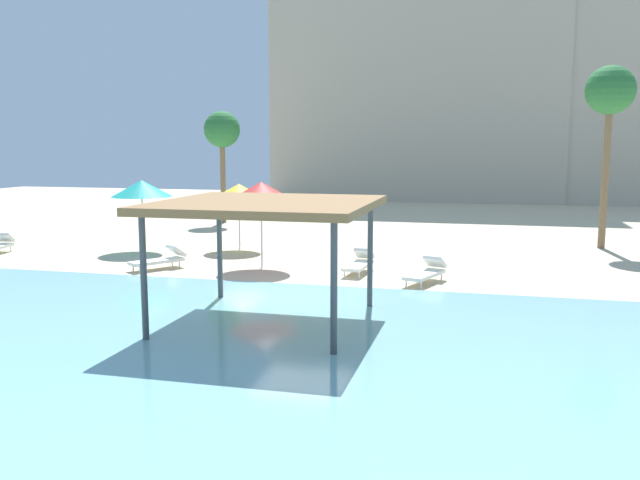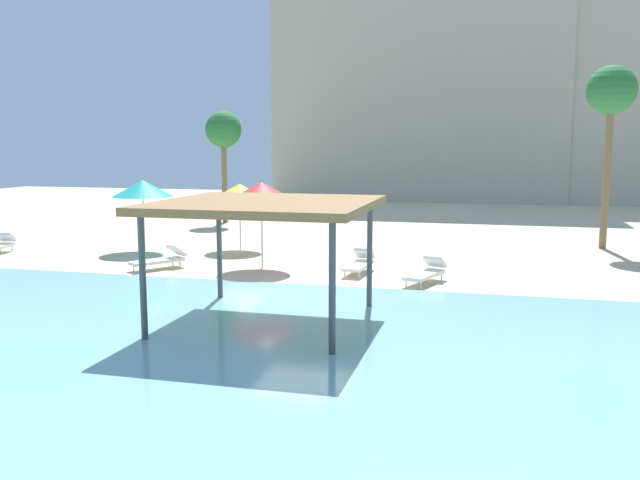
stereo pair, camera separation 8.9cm
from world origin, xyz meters
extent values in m
plane|color=beige|center=(0.00, 0.00, 0.00)|extent=(80.00, 80.00, 0.00)
cube|color=#7AB7C1|center=(0.00, -5.25, 0.02)|extent=(44.00, 13.50, 0.04)
cylinder|color=#42474C|center=(-2.12, -0.66, 1.33)|extent=(0.14, 0.14, 2.67)
cylinder|color=#42474C|center=(1.95, -0.66, 1.33)|extent=(0.14, 0.14, 2.67)
cylinder|color=#42474C|center=(-2.12, -4.73, 1.33)|extent=(0.14, 0.14, 2.67)
cylinder|color=#42474C|center=(1.95, -4.73, 1.33)|extent=(0.14, 0.14, 2.67)
cube|color=olive|center=(-0.09, -2.69, 2.76)|extent=(4.77, 4.77, 0.18)
cylinder|color=silver|center=(-4.69, 7.50, 1.00)|extent=(0.06, 0.06, 2.00)
cone|color=yellow|center=(-4.69, 7.50, 2.30)|extent=(2.16, 2.16, 0.59)
cylinder|color=silver|center=(-2.53, 3.94, 1.12)|extent=(0.06, 0.06, 2.25)
cone|color=red|center=(-2.53, 3.94, 2.57)|extent=(2.34, 2.34, 0.64)
cylinder|color=silver|center=(-8.22, 6.28, 1.06)|extent=(0.06, 0.06, 2.12)
cone|color=teal|center=(-8.22, 6.28, 2.44)|extent=(2.33, 2.33, 0.64)
cylinder|color=white|center=(3.01, 1.90, 0.11)|extent=(0.05, 0.05, 0.22)
cylinder|color=white|center=(2.55, 2.06, 0.11)|extent=(0.05, 0.05, 0.22)
cylinder|color=white|center=(3.49, 3.26, 0.11)|extent=(0.05, 0.05, 0.22)
cylinder|color=white|center=(3.03, 3.42, 0.11)|extent=(0.05, 0.05, 0.22)
cube|color=white|center=(3.02, 2.66, 0.27)|extent=(1.17, 1.90, 0.10)
cube|color=white|center=(3.27, 3.36, 0.55)|extent=(0.74, 0.68, 0.40)
cylinder|color=white|center=(0.99, 2.94, 0.11)|extent=(0.05, 0.05, 0.22)
cylinder|color=white|center=(0.51, 2.98, 0.11)|extent=(0.05, 0.05, 0.22)
cylinder|color=white|center=(1.11, 4.37, 0.11)|extent=(0.05, 0.05, 0.22)
cylinder|color=white|center=(0.63, 4.41, 0.11)|extent=(0.05, 0.05, 0.22)
cube|color=white|center=(0.81, 3.68, 0.27)|extent=(0.75, 1.85, 0.10)
cube|color=white|center=(0.87, 4.42, 0.55)|extent=(0.64, 0.56, 0.40)
cylinder|color=white|center=(-6.05, 2.08, 0.11)|extent=(0.05, 0.05, 0.22)
cylinder|color=white|center=(-6.45, 2.35, 0.11)|extent=(0.05, 0.05, 0.22)
cylinder|color=white|center=(-5.24, 3.27, 0.11)|extent=(0.05, 0.05, 0.22)
cylinder|color=white|center=(-5.64, 3.54, 0.11)|extent=(0.05, 0.05, 0.22)
cube|color=white|center=(-5.84, 2.81, 0.27)|extent=(1.51, 1.83, 0.10)
cube|color=white|center=(-5.42, 3.42, 0.55)|extent=(0.78, 0.76, 0.40)
cylinder|color=white|center=(-13.11, 4.80, 0.11)|extent=(0.05, 0.05, 0.22)
cylinder|color=white|center=(-13.59, 4.72, 0.11)|extent=(0.05, 0.05, 0.22)
cube|color=white|center=(-13.35, 4.78, 0.55)|extent=(0.68, 0.60, 0.40)
cylinder|color=brown|center=(-8.86, 16.01, 2.28)|extent=(0.28, 0.28, 4.55)
sphere|color=#286B33|center=(-8.86, 16.01, 4.90)|extent=(1.90, 1.90, 1.90)
cylinder|color=brown|center=(9.24, 11.33, 2.93)|extent=(0.28, 0.28, 5.86)
sphere|color=#286B33|center=(9.24, 11.33, 6.21)|extent=(1.90, 1.90, 1.90)
cube|color=#B2A893|center=(-0.67, 36.67, 9.63)|extent=(21.20, 11.14, 19.26)
camera|label=1|loc=(4.79, -17.10, 4.11)|focal=37.57mm
camera|label=2|loc=(4.88, -17.08, 4.11)|focal=37.57mm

